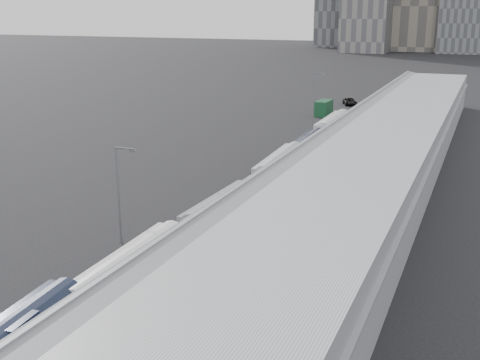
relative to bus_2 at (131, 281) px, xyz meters
The scene contains 16 objects.
sidewalk 23.93m from the bus_2, 72.94° to the left, with size 10.00×170.00×0.12m, color gray.
lane_line 23.15m from the bus_2, 98.70° to the left, with size 0.12×160.00×0.02m, color gold.
depot 25.41m from the bus_2, 64.27° to the left, with size 12.45×160.40×7.20m.
bus_2 is the anchor object (origin of this frame).
bus_3 15.16m from the bus_2, 89.18° to the left, with size 2.89×12.41×3.61m.
bus_4 31.73m from the bus_2, 89.57° to the left, with size 3.34×13.60×3.94m.
bus_5 42.98m from the bus_2, 89.84° to the left, with size 2.94×12.97×3.77m.
bus_6 58.24m from the bus_2, 90.15° to the left, with size 3.10×14.06×4.10m.
tree_1 4.35m from the bus_2, 23.27° to the right, with size 2.78×2.78×5.29m.
tree_2 21.97m from the bus_2, 81.20° to the left, with size 2.92×2.92×5.09m.
tree_3 47.17m from the bus_2, 85.31° to the left, with size 1.91×1.91×3.96m.
tree_4 70.65m from the bus_2, 87.30° to the left, with size 2.96×2.96×4.76m.
street_lamp_near 12.09m from the bus_2, 126.34° to the left, with size 2.04×0.22×8.77m.
street_lamp_far 70.12m from the bus_2, 95.29° to the left, with size 2.04×0.22×9.44m.
shipping_container 81.65m from the bus_2, 95.50° to the left, with size 2.31×5.28×2.95m, color #123A21.
suv 96.78m from the bus_2, 93.59° to the left, with size 2.47×5.35×1.49m, color black.
Camera 1 is at (23.93, -0.55, 19.98)m, focal length 45.00 mm.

